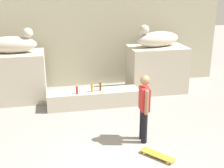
# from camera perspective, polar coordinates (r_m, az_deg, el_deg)

# --- Properties ---
(pedestal_left) EXTENTS (1.96, 1.23, 1.59)m
(pedestal_left) POSITION_cam_1_polar(r_m,az_deg,el_deg) (10.13, -18.10, 1.25)
(pedestal_left) COLOR #B7AD99
(pedestal_left) RESTS_ON ground_plane
(pedestal_right) EXTENTS (1.96, 1.23, 1.59)m
(pedestal_right) POSITION_cam_1_polar(r_m,az_deg,el_deg) (10.68, 8.48, 2.86)
(pedestal_right) COLOR #B7AD99
(pedestal_right) RESTS_ON ground_plane
(statue_reclining_left) EXTENTS (1.65, 0.71, 0.78)m
(statue_reclining_left) POSITION_cam_1_polar(r_m,az_deg,el_deg) (9.87, -18.52, 7.23)
(statue_reclining_left) COLOR beige
(statue_reclining_left) RESTS_ON pedestal_left
(statue_reclining_right) EXTENTS (1.68, 0.89, 0.78)m
(statue_reclining_right) POSITION_cam_1_polar(r_m,az_deg,el_deg) (10.42, 8.59, 8.55)
(statue_reclining_right) COLOR beige
(statue_reclining_right) RESTS_ON pedestal_right
(ledge_block) EXTENTS (2.83, 0.64, 0.51)m
(ledge_block) POSITION_cam_1_polar(r_m,az_deg,el_deg) (9.37, -3.59, -2.74)
(ledge_block) COLOR #B7AD99
(ledge_block) RESTS_ON ground_plane
(skater) EXTENTS (0.23, 0.54, 1.67)m
(skater) POSITION_cam_1_polar(r_m,az_deg,el_deg) (7.13, 6.13, -4.11)
(skater) COLOR black
(skater) RESTS_ON ground_plane
(skateboard) EXTENTS (0.66, 0.75, 0.08)m
(skateboard) POSITION_cam_1_polar(r_m,az_deg,el_deg) (6.88, 8.64, -13.19)
(skateboard) COLOR gold
(skateboard) RESTS_ON ground_plane
(bottle_red) EXTENTS (0.07, 0.07, 0.29)m
(bottle_red) POSITION_cam_1_polar(r_m,az_deg,el_deg) (9.03, -6.67, -1.17)
(bottle_red) COLOR red
(bottle_red) RESTS_ON ledge_block
(bottle_brown) EXTENTS (0.07, 0.07, 0.30)m
(bottle_brown) POSITION_cam_1_polar(r_m,az_deg,el_deg) (9.26, -2.22, -0.50)
(bottle_brown) COLOR #593314
(bottle_brown) RESTS_ON ledge_block
(bottle_orange) EXTENTS (0.07, 0.07, 0.30)m
(bottle_orange) POSITION_cam_1_polar(r_m,az_deg,el_deg) (9.18, -3.85, -0.71)
(bottle_orange) COLOR orange
(bottle_orange) RESTS_ON ledge_block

